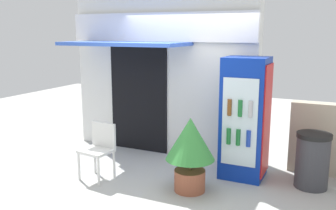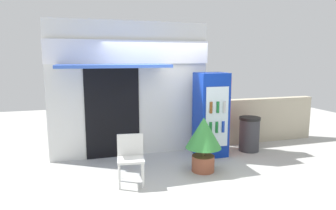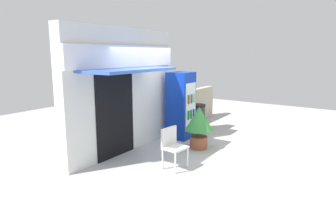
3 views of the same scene
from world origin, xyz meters
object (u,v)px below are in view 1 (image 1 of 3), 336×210
drink_cooler (245,118)px  trash_bin (312,160)px  plastic_chair (99,146)px  potted_plant_near_shop (190,146)px

drink_cooler → trash_bin: (0.99, 0.00, -0.52)m
drink_cooler → plastic_chair: (-1.98, -1.00, -0.42)m
trash_bin → drink_cooler: bearing=-179.9°
drink_cooler → trash_bin: size_ratio=2.30×
potted_plant_near_shop → trash_bin: potted_plant_near_shop is taller
drink_cooler → trash_bin: bearing=0.1°
potted_plant_near_shop → trash_bin: bearing=29.3°
drink_cooler → plastic_chair: drink_cooler is taller
plastic_chair → trash_bin: bearing=18.7°
plastic_chair → trash_bin: size_ratio=1.06×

